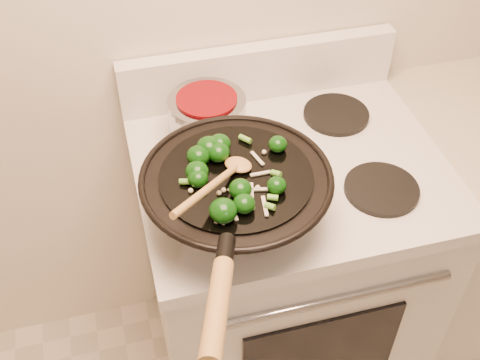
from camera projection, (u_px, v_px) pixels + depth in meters
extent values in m
cube|color=silver|center=(282.00, 278.00, 1.85)|extent=(0.76, 0.64, 0.88)
cube|color=silver|center=(290.00, 169.00, 1.53)|extent=(0.78, 0.66, 0.04)
cube|color=silver|center=(259.00, 71.00, 1.67)|extent=(0.78, 0.05, 0.16)
cylinder|color=#919399|center=(331.00, 301.00, 1.39)|extent=(0.60, 0.02, 0.02)
cube|color=black|center=(321.00, 351.00, 1.55)|extent=(0.42, 0.01, 0.28)
cylinder|color=black|center=(236.00, 217.00, 1.38)|extent=(0.18, 0.18, 0.01)
cylinder|color=black|center=(381.00, 189.00, 1.44)|extent=(0.18, 0.18, 0.01)
cylinder|color=black|center=(208.00, 136.00, 1.59)|extent=(0.18, 0.18, 0.01)
cylinder|color=black|center=(336.00, 114.00, 1.65)|extent=(0.18, 0.18, 0.01)
torus|color=black|center=(236.00, 177.00, 1.29)|extent=(0.42, 0.42, 0.02)
cylinder|color=black|center=(236.00, 176.00, 1.29)|extent=(0.33, 0.33, 0.01)
cylinder|color=black|center=(226.00, 251.00, 1.09)|extent=(0.05, 0.08, 0.04)
cylinder|color=#A77A41|center=(217.00, 309.00, 0.97)|extent=(0.11, 0.22, 0.07)
ellipsoid|color=#0A3508|center=(209.00, 147.00, 1.32)|extent=(0.06, 0.06, 0.05)
cylinder|color=#467C2C|center=(216.00, 152.00, 1.33)|extent=(0.02, 0.02, 0.02)
ellipsoid|color=#0A3508|center=(218.00, 152.00, 1.31)|extent=(0.05, 0.05, 0.04)
ellipsoid|color=#0A3508|center=(197.00, 171.00, 1.26)|extent=(0.05, 0.05, 0.04)
ellipsoid|color=#0A3508|center=(244.00, 204.00, 1.20)|extent=(0.05, 0.05, 0.04)
cylinder|color=#467C2C|center=(251.00, 206.00, 1.21)|extent=(0.02, 0.02, 0.02)
ellipsoid|color=#0A3508|center=(277.00, 185.00, 1.24)|extent=(0.04, 0.04, 0.04)
ellipsoid|color=#0A3508|center=(219.00, 144.00, 1.33)|extent=(0.05, 0.05, 0.04)
ellipsoid|color=#0A3508|center=(223.00, 211.00, 1.18)|extent=(0.06, 0.06, 0.05)
cylinder|color=#467C2C|center=(232.00, 215.00, 1.19)|extent=(0.02, 0.02, 0.02)
ellipsoid|color=#0A3508|center=(240.00, 189.00, 1.23)|extent=(0.05, 0.05, 0.04)
ellipsoid|color=#0A3508|center=(198.00, 178.00, 1.25)|extent=(0.04, 0.04, 0.04)
ellipsoid|color=#0A3508|center=(198.00, 156.00, 1.30)|extent=(0.05, 0.05, 0.04)
cylinder|color=#467C2C|center=(205.00, 160.00, 1.31)|extent=(0.02, 0.02, 0.01)
ellipsoid|color=#0A3508|center=(278.00, 144.00, 1.33)|extent=(0.04, 0.04, 0.04)
cube|color=beige|center=(229.00, 215.00, 1.20)|extent=(0.04, 0.05, 0.00)
cube|color=beige|center=(265.00, 206.00, 1.22)|extent=(0.02, 0.06, 0.00)
cube|color=beige|center=(252.00, 191.00, 1.25)|extent=(0.02, 0.05, 0.00)
cube|color=beige|center=(234.00, 213.00, 1.20)|extent=(0.01, 0.04, 0.00)
cube|color=beige|center=(257.00, 189.00, 1.25)|extent=(0.06, 0.02, 0.00)
cube|color=beige|center=(236.00, 194.00, 1.24)|extent=(0.03, 0.04, 0.00)
cube|color=beige|center=(260.00, 174.00, 1.28)|extent=(0.04, 0.01, 0.00)
cube|color=beige|center=(257.00, 158.00, 1.32)|extent=(0.02, 0.05, 0.00)
cube|color=beige|center=(218.00, 215.00, 1.20)|extent=(0.02, 0.04, 0.00)
cylinder|color=#5BA434|center=(211.00, 143.00, 1.35)|extent=(0.03, 0.03, 0.01)
cylinder|color=#5BA434|center=(270.00, 206.00, 1.21)|extent=(0.03, 0.03, 0.02)
cylinder|color=#5BA434|center=(273.00, 197.00, 1.23)|extent=(0.03, 0.03, 0.02)
cylinder|color=#5BA434|center=(245.00, 139.00, 1.36)|extent=(0.02, 0.02, 0.01)
cylinder|color=#5BA434|center=(185.00, 182.00, 1.26)|extent=(0.02, 0.03, 0.02)
cylinder|color=#5BA434|center=(276.00, 173.00, 1.28)|extent=(0.02, 0.03, 0.02)
sphere|color=beige|center=(258.00, 188.00, 1.25)|extent=(0.01, 0.01, 0.01)
sphere|color=beige|center=(191.00, 191.00, 1.25)|extent=(0.01, 0.01, 0.01)
sphere|color=beige|center=(219.00, 193.00, 1.24)|extent=(0.01, 0.01, 0.01)
sphere|color=beige|center=(224.00, 190.00, 1.25)|extent=(0.01, 0.01, 0.01)
sphere|color=beige|center=(264.00, 152.00, 1.33)|extent=(0.01, 0.01, 0.01)
ellipsoid|color=#A77A41|center=(238.00, 165.00, 1.29)|extent=(0.08, 0.08, 0.02)
cylinder|color=#A77A41|center=(208.00, 189.00, 1.19)|extent=(0.18, 0.19, 0.09)
cylinder|color=#919399|center=(207.00, 117.00, 1.54)|extent=(0.20, 0.20, 0.11)
cylinder|color=#600408|center=(207.00, 99.00, 1.50)|extent=(0.15, 0.15, 0.01)
cylinder|color=black|center=(226.00, 141.00, 1.40)|extent=(0.03, 0.12, 0.02)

